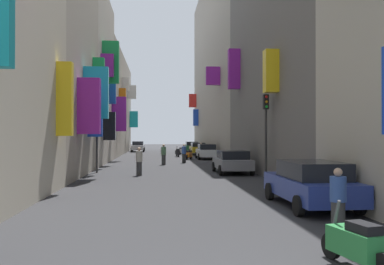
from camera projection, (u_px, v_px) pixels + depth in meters
name	position (u px, v px, depth m)	size (l,w,h in m)	color
ground_plane	(168.00, 163.00, 33.18)	(140.00, 140.00, 0.00)	#2D2D30
building_left_mid_a	(32.00, 48.00, 22.77)	(7.38, 9.85, 14.63)	#9E9384
building_left_mid_b	(71.00, 79.00, 32.85)	(7.29, 10.39, 13.93)	#B2A899
building_left_mid_c	(100.00, 105.00, 50.23)	(7.22, 24.48, 12.08)	#9E9384
building_right_mid_a	(306.00, 31.00, 24.00)	(6.81, 17.53, 17.07)	slate
building_right_mid_b	(231.00, 65.00, 48.29)	(7.31, 31.21, 21.64)	#9E9384
parked_car_grey	(232.00, 161.00, 24.33)	(2.02, 4.06, 1.39)	slate
parked_car_yellow	(198.00, 148.00, 47.63)	(1.88, 4.47, 1.42)	gold
parked_car_silver	(138.00, 146.00, 56.20)	(1.84, 4.47, 1.45)	#B7B7BC
parked_car_blue	(311.00, 183.00, 12.91)	(2.00, 4.46, 1.48)	navy
parked_car_white	(207.00, 151.00, 38.86)	(1.90, 4.02, 1.45)	white
parked_car_green	(192.00, 147.00, 54.37)	(1.93, 3.96, 1.44)	#236638
scooter_white	(163.00, 151.00, 46.89)	(0.56, 1.78, 1.13)	silver
scooter_silver	(182.00, 151.00, 47.29)	(0.81, 1.80, 1.13)	#ADADB2
scooter_green	(356.00, 243.00, 6.85)	(0.65, 1.80, 1.13)	#287F3D
scooter_black	(178.00, 152.00, 43.02)	(0.53, 2.00, 1.13)	black
scooter_orange	(189.00, 155.00, 38.00)	(0.80, 1.68, 1.13)	orange
pedestrian_crossing	(201.00, 150.00, 42.15)	(0.53, 0.53, 1.55)	#282828
pedestrian_near_left	(338.00, 201.00, 9.44)	(0.54, 0.54, 1.54)	#373737
pedestrian_near_right	(184.00, 154.00, 33.39)	(0.47, 0.47, 1.57)	#282828
pedestrian_mid_street	(164.00, 155.00, 31.24)	(0.53, 0.53, 1.61)	#333333
pedestrian_far_away	(139.00, 161.00, 22.97)	(0.54, 0.54, 1.63)	#333333
traffic_light_near_corner	(266.00, 122.00, 20.39)	(0.26, 0.34, 4.38)	#2D2D2D
traffic_light_far_corner	(97.00, 128.00, 24.75)	(0.26, 0.34, 4.01)	#2D2D2D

